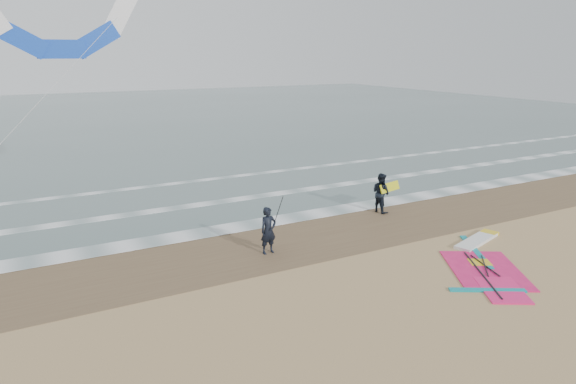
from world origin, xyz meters
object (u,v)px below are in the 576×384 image
windsurf_rig (484,261)px  surf_kite (59,31)px  person_standing (268,231)px  person_walking (381,193)px

windsurf_rig → surf_kite: (-11.53, 12.08, 7.69)m
windsurf_rig → surf_kite: size_ratio=0.63×
windsurf_rig → person_standing: person_standing is taller
person_standing → person_walking: bearing=11.2°
windsurf_rig → person_standing: 7.50m
windsurf_rig → person_walking: (0.43, 6.25, 0.86)m
windsurf_rig → person_walking: person_walking is taller
person_standing → person_walking: size_ratio=0.95×
windsurf_rig → surf_kite: 18.38m
windsurf_rig → person_standing: bearing=145.3°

